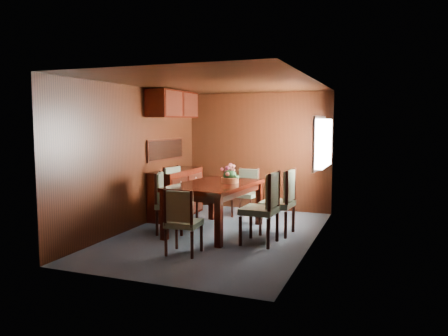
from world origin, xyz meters
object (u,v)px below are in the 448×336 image
at_px(chair_head, 182,218).
at_px(flower_centerpiece, 230,174).
at_px(chair_right_near, 265,204).
at_px(sideboard, 176,193).
at_px(chair_left_near, 166,199).
at_px(dining_table, 215,190).

bearing_deg(chair_head, flower_centerpiece, 80.83).
distance_m(chair_right_near, chair_head, 1.29).
height_order(sideboard, flower_centerpiece, flower_centerpiece).
height_order(chair_right_near, flower_centerpiece, flower_centerpiece).
distance_m(chair_left_near, chair_head, 1.27).
relative_size(chair_right_near, flower_centerpiece, 3.49).
height_order(chair_left_near, flower_centerpiece, flower_centerpiece).
relative_size(dining_table, chair_left_near, 1.81).
distance_m(chair_left_near, chair_right_near, 1.68).
distance_m(sideboard, chair_head, 2.48).
distance_m(dining_table, flower_centerpiece, 0.37).
distance_m(chair_left_near, flower_centerpiece, 1.12).
xyz_separation_m(chair_right_near, chair_head, (-0.90, -0.92, -0.09)).
bearing_deg(chair_right_near, dining_table, 68.80).
relative_size(sideboard, dining_table, 0.77).
bearing_deg(flower_centerpiece, dining_table, -146.15).
xyz_separation_m(sideboard, chair_left_near, (0.41, -1.17, 0.10)).
distance_m(dining_table, chair_left_near, 0.80).
bearing_deg(chair_right_near, chair_head, 138.52).
xyz_separation_m(sideboard, chair_head, (1.19, -2.18, 0.06)).
relative_size(sideboard, chair_head, 1.54).
relative_size(dining_table, flower_centerpiece, 5.84).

